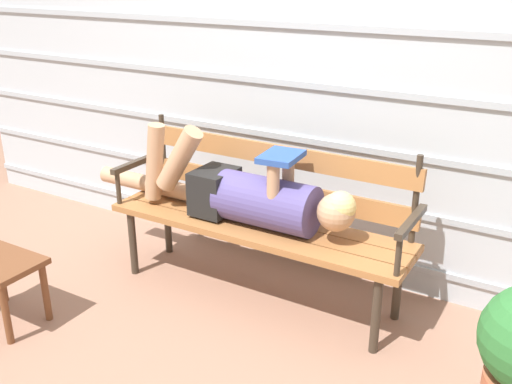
{
  "coord_description": "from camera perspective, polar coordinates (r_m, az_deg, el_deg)",
  "views": [
    {
      "loc": [
        1.44,
        -2.33,
        1.72
      ],
      "look_at": [
        0.0,
        0.11,
        0.62
      ],
      "focal_mm": 40.68,
      "sensor_mm": 36.0,
      "label": 1
    }
  ],
  "objects": [
    {
      "name": "ground_plane",
      "position": [
        3.23,
        -0.98,
        -10.81
      ],
      "size": [
        12.0,
        12.0,
        0.0
      ],
      "primitive_type": "plane",
      "color": "#936B56"
    },
    {
      "name": "reclining_person",
      "position": [
        3.08,
        -1.14,
        -0.19
      ],
      "size": [
        1.7,
        0.27,
        0.5
      ],
      "color": "#514784"
    },
    {
      "name": "house_siding",
      "position": [
        3.3,
        4.51,
        13.32
      ],
      "size": [
        5.45,
        0.08,
        2.53
      ],
      "color": "#B2BCC6",
      "rests_on": "ground"
    },
    {
      "name": "park_bench",
      "position": [
        3.14,
        0.61,
        -1.79
      ],
      "size": [
        1.7,
        0.43,
        0.89
      ],
      "color": "#9E6638",
      "rests_on": "ground"
    }
  ]
}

